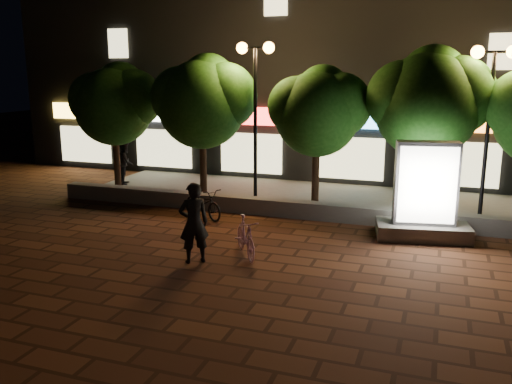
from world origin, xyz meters
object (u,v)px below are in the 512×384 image
at_px(tree_left, 204,99).
at_px(ad_kiosk, 425,200).
at_px(tree_mid, 319,108).
at_px(street_lamp_right, 492,88).
at_px(scooter_pink, 246,237).
at_px(pedestrian, 126,163).
at_px(street_lamp_left, 255,82).
at_px(tree_right, 429,99).
at_px(scooter_parked, 203,203).
at_px(rider, 194,223).
at_px(tree_far_left, 116,101).

height_order(tree_left, ad_kiosk, tree_left).
xyz_separation_m(tree_mid, street_lamp_right, (4.95, -0.26, 0.68)).
bearing_deg(scooter_pink, pedestrian, 105.56).
relative_size(street_lamp_left, street_lamp_right, 1.04).
bearing_deg(tree_right, scooter_pink, -126.01).
xyz_separation_m(tree_right, scooter_parked, (-6.25, -2.46, -3.10)).
bearing_deg(ad_kiosk, rider, -143.31).
distance_m(tree_mid, pedestrian, 8.08).
relative_size(tree_right, street_lamp_right, 1.02).
relative_size(tree_far_left, street_lamp_right, 0.93).
distance_m(tree_mid, street_lamp_left, 2.22).
xyz_separation_m(tree_left, rider, (2.48, -6.05, -2.49)).
height_order(scooter_pink, scooter_parked, scooter_pink).
xyz_separation_m(tree_right, rider, (-4.83, -6.05, -2.61)).
relative_size(tree_right, scooter_pink, 3.14).
bearing_deg(tree_right, rider, -128.58).
relative_size(tree_far_left, pedestrian, 2.77).
distance_m(rider, scooter_parked, 3.89).
height_order(tree_left, pedestrian, tree_left).
distance_m(tree_far_left, street_lamp_left, 5.50).
relative_size(ad_kiosk, pedestrian, 1.56).
bearing_deg(scooter_pink, ad_kiosk, 1.99).
bearing_deg(street_lamp_left, tree_far_left, 177.24).
bearing_deg(tree_left, street_lamp_left, -7.70).
bearing_deg(tree_right, street_lamp_right, -9.10).
height_order(tree_left, tree_mid, tree_left).
relative_size(tree_mid, ad_kiosk, 1.73).
bearing_deg(street_lamp_left, pedestrian, 169.82).
bearing_deg(rider, tree_left, -105.44).
xyz_separation_m(tree_mid, rider, (-1.52, -6.05, -2.26)).
distance_m(street_lamp_left, pedestrian, 6.54).
bearing_deg(ad_kiosk, tree_left, 162.35).
bearing_deg(tree_far_left, tree_left, 0.00).
bearing_deg(street_lamp_left, tree_right, 2.81).
bearing_deg(scooter_parked, tree_mid, -19.26).
xyz_separation_m(tree_right, street_lamp_right, (1.64, -0.26, 0.33)).
height_order(tree_right, scooter_pink, tree_right).
distance_m(tree_far_left, street_lamp_right, 12.47).
bearing_deg(tree_right, tree_far_left, -180.00).
height_order(street_lamp_right, scooter_parked, street_lamp_right).
bearing_deg(street_lamp_left, scooter_pink, -73.18).
height_order(street_lamp_left, rider, street_lamp_left).
height_order(street_lamp_left, pedestrian, street_lamp_left).
relative_size(tree_far_left, tree_left, 0.95).
relative_size(tree_mid, street_lamp_left, 0.87).
distance_m(tree_far_left, ad_kiosk, 11.40).
height_order(tree_left, scooter_pink, tree_left).
height_order(scooter_pink, pedestrian, pedestrian).
height_order(scooter_parked, pedestrian, pedestrian).
xyz_separation_m(street_lamp_right, scooter_parked, (-7.90, -2.20, -3.43)).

